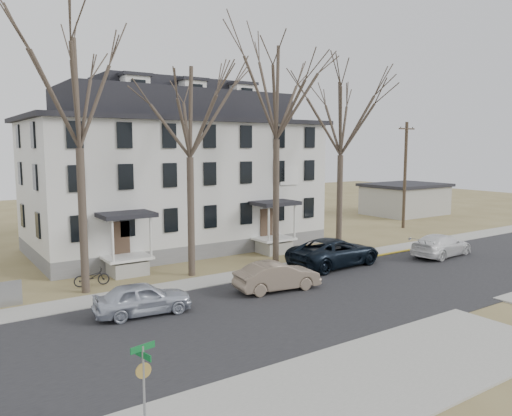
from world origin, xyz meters
TOP-DOWN VIEW (x-y plane):
  - ground at (0.00, 0.00)m, footprint 120.00×120.00m
  - main_road at (0.00, 2.00)m, footprint 120.00×10.00m
  - far_sidewalk at (0.00, 8.00)m, footprint 120.00×2.00m
  - near_sidewalk_left at (-8.00, -5.00)m, footprint 20.00×5.00m
  - yellow_curb at (5.00, 7.10)m, footprint 14.00×0.25m
  - boarding_house at (-2.00, 17.95)m, footprint 20.80×12.36m
  - distant_building at (26.00, 20.00)m, footprint 8.50×6.50m
  - tree_far_left at (-11.00, 9.80)m, footprint 8.40×8.40m
  - tree_mid_left at (-5.00, 9.80)m, footprint 7.80×7.80m
  - tree_center at (1.00, 9.80)m, footprint 9.00×9.00m
  - tree_mid_right at (6.50, 9.80)m, footprint 7.80×7.80m
  - utility_pole_far at (18.50, 14.00)m, footprint 2.00×0.28m
  - car_silver at (-9.89, 4.88)m, footprint 4.39×2.18m
  - car_tan at (-2.81, 4.53)m, footprint 4.61×2.13m
  - car_navy at (3.28, 6.79)m, footprint 6.35×3.20m
  - car_white at (11.05, 4.75)m, footprint 5.30×2.57m
  - bicycle_left at (-10.44, 10.68)m, footprint 1.90×0.91m
  - street_sign at (-13.33, -3.95)m, footprint 0.70×0.70m

SIDE VIEW (x-z plane):
  - ground at x=0.00m, z-range 0.00..0.00m
  - main_road at x=0.00m, z-range -0.02..0.02m
  - far_sidewalk at x=0.00m, z-range -0.04..0.04m
  - near_sidewalk_left at x=-8.00m, z-range -0.04..0.04m
  - yellow_curb at x=5.00m, z-range -0.03..0.03m
  - bicycle_left at x=-10.44m, z-range 0.00..0.96m
  - car_silver at x=-9.89m, z-range 0.00..1.44m
  - car_tan at x=-2.81m, z-range 0.00..1.46m
  - car_white at x=11.05m, z-range 0.00..1.49m
  - car_navy at x=3.28m, z-range 0.00..1.72m
  - street_sign at x=-13.33m, z-range 0.41..2.88m
  - distant_building at x=26.00m, z-range 0.00..3.35m
  - utility_pole_far at x=18.50m, z-range 0.15..9.65m
  - boarding_house at x=-2.00m, z-range -0.65..11.40m
  - tree_mid_left at x=-5.00m, z-range 3.23..15.97m
  - tree_mid_right at x=6.50m, z-range 3.23..15.97m
  - tree_far_left at x=-11.00m, z-range 3.48..17.20m
  - tree_center at x=1.00m, z-range 3.73..18.43m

